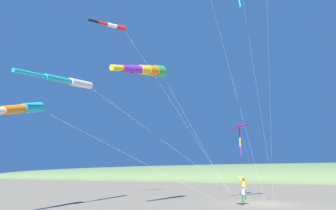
{
  "coord_description": "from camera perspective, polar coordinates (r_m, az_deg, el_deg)",
  "views": [
    {
      "loc": [
        23.68,
        5.42,
        2.15
      ],
      "look_at": [
        4.53,
        -5.19,
        6.67
      ],
      "focal_mm": 34.82,
      "sensor_mm": 36.0,
      "label": 1
    }
  ],
  "objects": [
    {
      "name": "kite_windsock_green_low_center",
      "position": [
        21.65,
        -3.84,
        6.11
      ],
      "size": [
        10.99,
        3.51,
        9.58
      ],
      "color": "green",
      "rests_on": "ground_plane"
    },
    {
      "name": "kite_delta_black_fish_shape",
      "position": [
        19.6,
        12.34,
        -3.81
      ],
      "size": [
        8.22,
        1.41,
        4.98
      ],
      "color": "purple",
      "rests_on": "ground_plane"
    },
    {
      "name": "person_adult_flyer",
      "position": [
        27.81,
        13.08,
        -13.71
      ],
      "size": [
        0.52,
        0.63,
        1.86
      ],
      "color": "#3D7F51",
      "rests_on": "ground_plane"
    },
    {
      "name": "kite_windsock_magenta_far_left",
      "position": [
        19.18,
        -25.2,
        -0.69
      ],
      "size": [
        14.94,
        8.28,
        6.26
      ],
      "color": "#1EB7C6",
      "rests_on": "ground_plane"
    },
    {
      "name": "kite_windsock_striped_overhead",
      "position": [
        30.7,
        -9.65,
        13.49
      ],
      "size": [
        7.99,
        9.73,
        15.48
      ],
      "color": "red",
      "rests_on": "ground_plane"
    },
    {
      "name": "ground_plane",
      "position": [
        24.39,
        16.71,
        -16.25
      ],
      "size": [
        600.0,
        600.0,
        0.0
      ],
      "primitive_type": "plane",
      "color": "gray"
    },
    {
      "name": "person_child_green_jacket",
      "position": [
        25.39,
        13.04,
        -14.74
      ],
      "size": [
        0.44,
        0.42,
        1.22
      ],
      "color": "#3D7F51",
      "rests_on": "ground_plane"
    },
    {
      "name": "kite_windsock_teal_far_right",
      "position": [
        22.65,
        -16.87,
        3.98
      ],
      "size": [
        14.18,
        9.72,
        8.7
      ],
      "color": "white",
      "rests_on": "ground_plane"
    },
    {
      "name": "dune_ridge_grassy",
      "position": [
        78.9,
        25.64,
        -12.11
      ],
      "size": [
        28.0,
        240.0,
        8.21
      ],
      "primitive_type": "ellipsoid",
      "color": "#6B844C",
      "rests_on": "ground_plane"
    }
  ]
}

